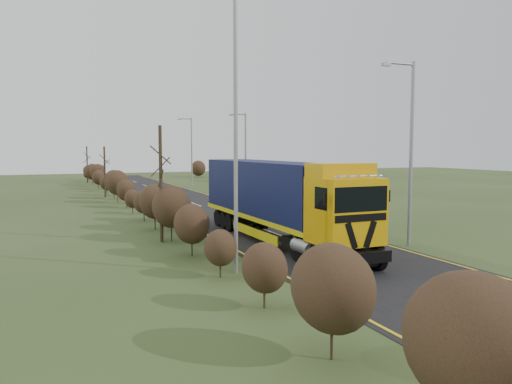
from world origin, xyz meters
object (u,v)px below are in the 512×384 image
at_px(lorry, 278,196).
at_px(car_red_hatchback, 263,198).
at_px(car_blue_sedan, 289,194).
at_px(speed_sign, 261,187).
at_px(streetlight_near, 409,146).

distance_m(lorry, car_red_hatchback, 17.32).
height_order(car_blue_sedan, speed_sign, speed_sign).
bearing_deg(car_red_hatchback, speed_sign, 67.00).
distance_m(lorry, speed_sign, 15.02).
xyz_separation_m(lorry, car_red_hatchback, (6.23, 16.06, -1.83)).
height_order(car_red_hatchback, speed_sign, speed_sign).
bearing_deg(streetlight_near, lorry, 147.46).
bearing_deg(lorry, speed_sign, 68.97).
relative_size(lorry, streetlight_near, 1.70).
xyz_separation_m(lorry, car_blue_sedan, (9.48, 17.48, -1.69)).
bearing_deg(lorry, streetlight_near, -33.37).
distance_m(car_red_hatchback, streetlight_near, 20.05).
relative_size(car_red_hatchback, speed_sign, 1.42).
distance_m(streetlight_near, speed_sign, 17.88).
height_order(streetlight_near, speed_sign, streetlight_near).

